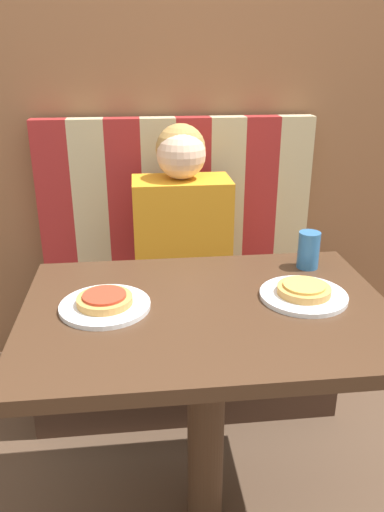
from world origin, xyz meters
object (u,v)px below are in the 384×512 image
pizza_right (304,289)px  plate_left (105,306)px  person (182,212)px  pizza_left (105,299)px  drinking_cup (309,250)px  plate_right (303,295)px

pizza_right → plate_left: bearing=-180.0°
plate_left → pizza_right: pizza_right is taller
person → pizza_left: person is taller
pizza_left → drinking_cup: size_ratio=1.26×
plate_right → drinking_cup: size_ratio=2.06×
person → pizza_right: person is taller
person → plate_left: 0.69m
plate_right → pizza_right: 0.02m
pizza_left → pizza_right: (0.49, 0.00, 0.00)m
pizza_left → plate_right: bearing=-0.0°
pizza_right → drinking_cup: bearing=68.8°
pizza_right → drinking_cup: size_ratio=1.26×
plate_left → pizza_left: 0.02m
plate_left → pizza_right: 0.49m
plate_right → pizza_left: bearing=180.0°
pizza_right → pizza_left: bearing=180.0°
pizza_left → plate_left: bearing=-172.9°
plate_left → plate_right: size_ratio=1.00×
plate_left → pizza_left: pizza_left is taller
person → pizza_right: (0.25, -0.65, -0.01)m
person → plate_right: size_ratio=2.72×
plate_left → pizza_right: bearing=0.0°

